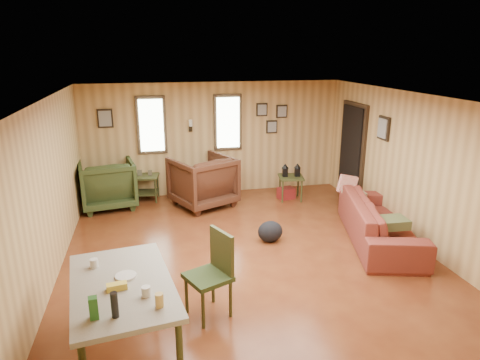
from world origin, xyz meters
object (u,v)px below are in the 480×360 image
(recliner_brown, at_px, (203,179))
(dining_table, at_px, (122,290))
(recliner_green, at_px, (107,182))
(sofa, at_px, (381,215))
(end_table, at_px, (146,183))
(side_table, at_px, (291,175))

(recliner_brown, xyz_separation_m, dining_table, (-1.37, -4.25, 0.19))
(recliner_green, bearing_deg, dining_table, 86.57)
(dining_table, bearing_deg, sofa, 17.68)
(recliner_brown, bearing_deg, end_table, -51.18)
(end_table, bearing_deg, recliner_green, -162.06)
(sofa, relative_size, recliner_brown, 2.12)
(recliner_green, distance_m, dining_table, 4.60)
(end_table, distance_m, dining_table, 4.84)
(side_table, height_order, dining_table, dining_table)
(recliner_green, distance_m, end_table, 0.80)
(end_table, relative_size, side_table, 0.84)
(recliner_green, bearing_deg, end_table, -171.60)
(recliner_green, distance_m, side_table, 3.73)
(end_table, height_order, dining_table, dining_table)
(end_table, xyz_separation_m, side_table, (2.96, -0.61, 0.16))
(sofa, relative_size, recliner_green, 2.24)
(recliner_brown, xyz_separation_m, end_table, (-1.12, 0.56, -0.19))
(recliner_green, xyz_separation_m, end_table, (0.75, 0.24, -0.16))
(sofa, height_order, side_table, sofa)
(sofa, height_order, end_table, sofa)
(dining_table, bearing_deg, end_table, 78.66)
(sofa, bearing_deg, end_table, 67.74)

